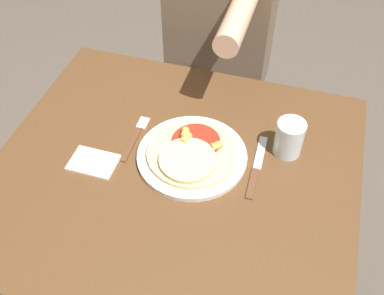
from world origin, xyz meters
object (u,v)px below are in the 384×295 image
(fork, at_px, (136,135))
(drinking_glass, at_px, (289,138))
(pizza, at_px, (191,153))
(knife, at_px, (256,167))
(dining_table, at_px, (175,197))
(plate, at_px, (192,156))
(person_diner, at_px, (221,29))

(fork, relative_size, drinking_glass, 1.71)
(fork, bearing_deg, pizza, -12.05)
(pizza, xyz_separation_m, knife, (0.17, 0.02, -0.02))
(dining_table, height_order, plate, plate)
(dining_table, height_order, pizza, pizza)
(knife, bearing_deg, fork, 177.09)
(drinking_glass, bearing_deg, dining_table, -150.97)
(pizza, relative_size, person_diner, 0.19)
(fork, bearing_deg, knife, -2.91)
(pizza, relative_size, fork, 1.38)
(plate, height_order, drinking_glass, drinking_glass)
(drinking_glass, distance_m, person_diner, 0.58)
(plate, relative_size, knife, 1.34)
(drinking_glass, bearing_deg, person_diner, 122.43)
(plate, xyz_separation_m, knife, (0.17, 0.01, -0.00))
(drinking_glass, bearing_deg, pizza, -156.91)
(plate, distance_m, person_diner, 0.59)
(drinking_glass, bearing_deg, knife, -128.58)
(knife, bearing_deg, pizza, -173.68)
(pizza, bearing_deg, dining_table, -124.24)
(dining_table, bearing_deg, plate, 57.96)
(plate, distance_m, knife, 0.17)
(plate, xyz_separation_m, fork, (-0.17, 0.03, -0.00))
(fork, xyz_separation_m, drinking_glass, (0.41, 0.07, 0.05))
(plate, distance_m, drinking_glass, 0.26)
(pizza, xyz_separation_m, fork, (-0.17, 0.04, -0.02))
(pizza, distance_m, drinking_glass, 0.26)
(fork, height_order, drinking_glass, drinking_glass)
(plate, height_order, pizza, pizza)
(dining_table, bearing_deg, pizza, 55.76)
(fork, distance_m, knife, 0.35)
(dining_table, xyz_separation_m, fork, (-0.14, 0.09, 0.12))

